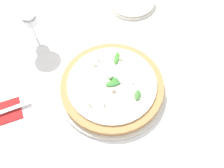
# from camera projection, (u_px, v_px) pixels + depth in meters

# --- Properties ---
(ground_plane) EXTENTS (6.00, 6.00, 0.00)m
(ground_plane) POSITION_uv_depth(u_px,v_px,m) (111.00, 92.00, 0.80)
(ground_plane) COLOR white
(pizza_arugula_main) EXTENTS (0.33, 0.33, 0.05)m
(pizza_arugula_main) POSITION_uv_depth(u_px,v_px,m) (112.00, 86.00, 0.79)
(pizza_arugula_main) COLOR silver
(pizza_arugula_main) RESTS_ON ground_plane
(wine_glass) EXTENTS (0.09, 0.09, 0.14)m
(wine_glass) POSITION_uv_depth(u_px,v_px,m) (29.00, 17.00, 0.82)
(wine_glass) COLOR white
(wine_glass) RESTS_ON ground_plane
(napkin) EXTENTS (0.12, 0.08, 0.01)m
(napkin) POSITION_uv_depth(u_px,v_px,m) (2.00, 113.00, 0.76)
(napkin) COLOR #B21E1E
(napkin) RESTS_ON ground_plane
(side_plate_white) EXTENTS (0.18, 0.18, 0.02)m
(side_plate_white) POSITION_uv_depth(u_px,v_px,m) (132.00, 2.00, 0.99)
(side_plate_white) COLOR silver
(side_plate_white) RESTS_ON ground_plane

